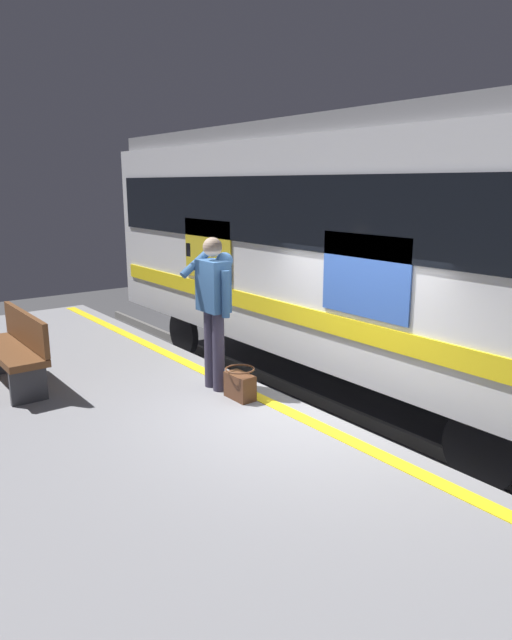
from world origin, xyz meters
TOP-DOWN VIEW (x-y plane):
  - ground_plane at (0.00, 0.00)m, footprint 24.83×24.83m
  - platform at (0.00, 1.84)m, footprint 13.29×3.67m
  - safety_line at (0.00, 0.30)m, footprint 13.03×0.16m
  - track_rail_near at (0.00, -1.56)m, footprint 17.28×0.08m
  - track_rail_far at (0.00, -3.00)m, footprint 17.28×0.08m
  - train_carriage at (1.46, -2.27)m, footprint 9.19×3.13m
  - passenger at (1.02, 0.52)m, footprint 0.57×0.55m
  - handbag at (0.56, 0.49)m, footprint 0.37×0.34m
  - bench at (2.51, 2.36)m, footprint 1.55×0.44m

SIDE VIEW (x-z plane):
  - ground_plane at x=0.00m, z-range 0.00..0.00m
  - track_rail_near at x=0.00m, z-range 0.00..0.16m
  - track_rail_far at x=0.00m, z-range 0.00..0.16m
  - platform at x=0.00m, z-range 0.00..0.86m
  - safety_line at x=0.00m, z-range 0.86..0.87m
  - handbag at x=0.56m, z-range 0.85..1.21m
  - bench at x=2.51m, z-range 0.90..1.80m
  - passenger at x=1.02m, z-range 1.03..2.82m
  - train_carriage at x=1.46m, z-range 0.54..4.43m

